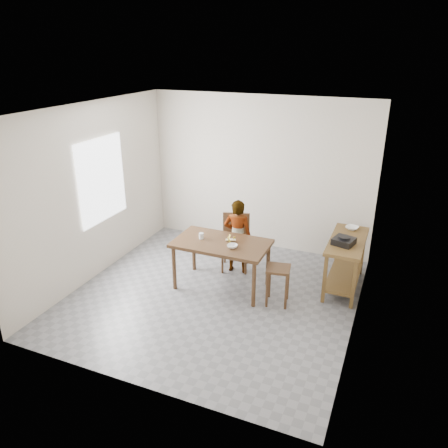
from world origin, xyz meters
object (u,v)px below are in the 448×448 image
at_px(dining_table, 221,265).
at_px(stool, 278,285).
at_px(child, 237,236).
at_px(prep_counter, 345,264).
at_px(dining_chair, 235,243).

relative_size(dining_table, stool, 2.45).
distance_m(dining_table, child, 0.62).
bearing_deg(child, dining_table, 78.44).
bearing_deg(stool, prep_counter, 45.43).
height_order(child, dining_chair, child).
relative_size(dining_table, prep_counter, 1.17).
height_order(dining_table, prep_counter, prep_counter).
distance_m(dining_table, prep_counter, 1.86).
relative_size(prep_counter, stool, 2.10).
bearing_deg(dining_table, dining_chair, 92.44).
xyz_separation_m(child, stool, (0.88, -0.68, -0.33)).
height_order(dining_table, child, child).
xyz_separation_m(prep_counter, stool, (-0.80, -0.82, -0.11)).
relative_size(child, dining_chair, 1.36).
height_order(dining_table, stool, dining_table).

